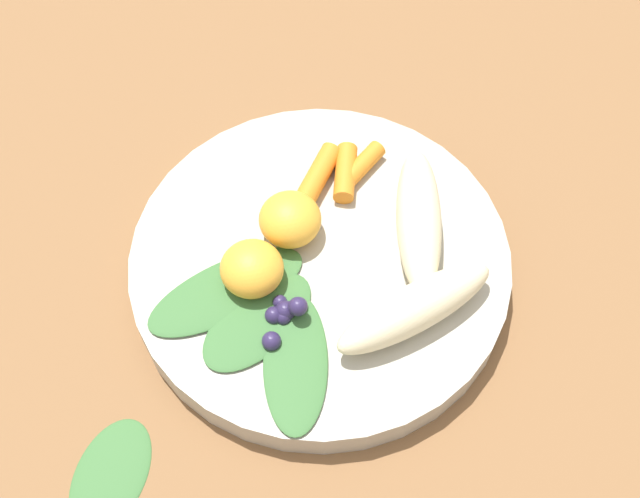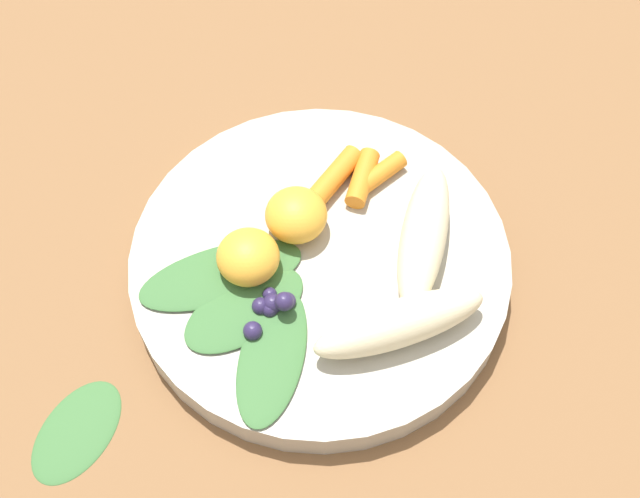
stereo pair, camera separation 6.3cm
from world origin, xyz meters
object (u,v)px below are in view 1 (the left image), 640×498
bowl (320,265)px  orange_segment_near (252,269)px  banana_peeled_right (415,308)px  kale_leaf_stray (110,474)px  banana_peeled_left (419,219)px

bowl → orange_segment_near: 0.06m
banana_peeled_right → kale_leaf_stray: 0.24m
banana_peeled_right → orange_segment_near: orange_segment_near is taller
bowl → banana_peeled_left: size_ratio=2.27×
banana_peeled_right → orange_segment_near: size_ratio=2.73×
banana_peeled_left → orange_segment_near: orange_segment_near is taller
banana_peeled_left → kale_leaf_stray: size_ratio=1.55×
bowl → kale_leaf_stray: 0.21m
banana_peeled_left → banana_peeled_right: (-0.07, 0.02, 0.00)m
bowl → banana_peeled_right: banana_peeled_right is taller
bowl → banana_peeled_left: 0.08m
banana_peeled_left → orange_segment_near: bearing=110.7°
orange_segment_near → kale_leaf_stray: orange_segment_near is taller
banana_peeled_left → orange_segment_near: 0.13m
banana_peeled_left → banana_peeled_right: bearing=175.8°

